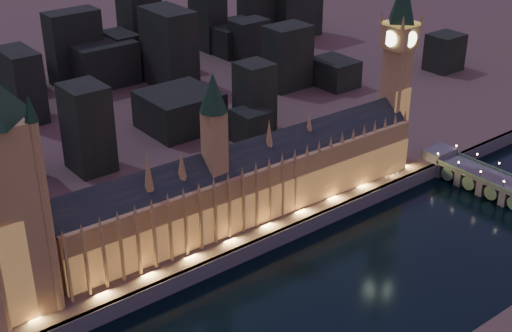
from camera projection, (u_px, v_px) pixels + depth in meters
ground_plane at (325, 291)px, 309.62m from camera, size 2000.00×2000.00×0.00m
embankment_wall at (266, 244)px, 336.61m from camera, size 2000.00×2.50×8.00m
palace_of_westminster at (248, 182)px, 344.34m from camera, size 202.00×26.71×78.00m
victoria_tower at (1, 185)px, 263.85m from camera, size 31.68×31.68×111.27m
elizabeth_tower at (398, 54)px, 381.54m from camera, size 18.00×18.00×112.47m
westminster_bridge at (511, 192)px, 377.79m from camera, size 17.53×113.00×15.90m
city_backdrop at (121, 66)px, 490.49m from camera, size 487.44×215.63×71.36m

